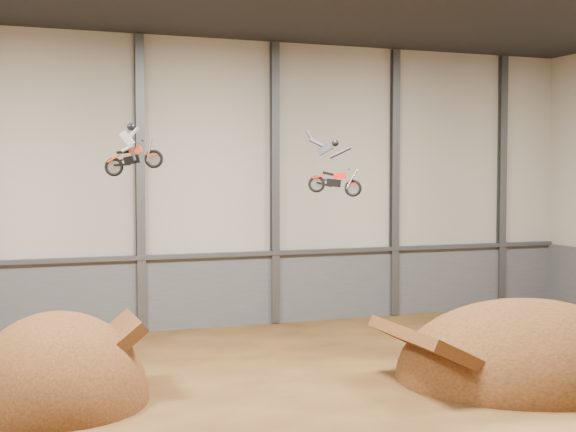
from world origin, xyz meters
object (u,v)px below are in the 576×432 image
Objects in this scene: landing_ramp at (527,377)px; fmx_rider_b at (334,164)px; takeoff_ramp at (58,401)px; fmx_rider_a at (136,146)px.

fmx_rider_b is (-6.49, 2.94, 7.85)m from landing_ramp.
fmx_rider_a is at bearing 1.26° from takeoff_ramp.
fmx_rider_b is (7.34, 0.18, -0.58)m from fmx_rider_a.
fmx_rider_b is at bearing 155.62° from landing_ramp.
fmx_rider_a is (2.63, 0.06, 8.43)m from takeoff_ramp.
landing_ramp is 3.75× the size of fmx_rider_b.
takeoff_ramp is at bearing 170.66° from landing_ramp.
fmx_rider_b reaches higher than takeoff_ramp.
takeoff_ramp is 2.58× the size of fmx_rider_b.
landing_ramp is at bearing 5.11° from fmx_rider_b.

